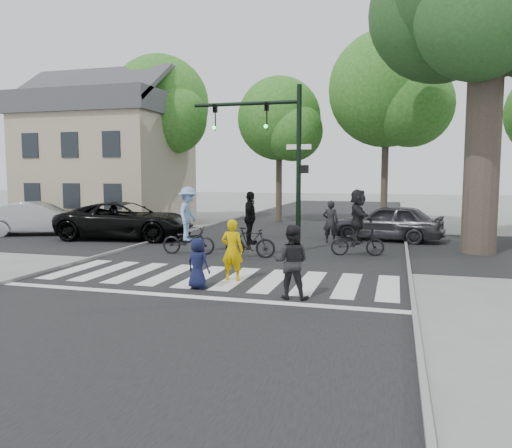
{
  "coord_description": "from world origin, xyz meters",
  "views": [
    {
      "loc": [
        4.64,
        -11.66,
        2.85
      ],
      "look_at": [
        0.5,
        3.0,
        1.3
      ],
      "focal_mm": 35.0,
      "sensor_mm": 36.0,
      "label": 1
    }
  ],
  "objects": [
    {
      "name": "curb_left",
      "position": [
        -5.05,
        5.0,
        0.05
      ],
      "size": [
        0.1,
        70.0,
        0.1
      ],
      "primitive_type": "cube",
      "color": "gray",
      "rests_on": "ground"
    },
    {
      "name": "house",
      "position": [
        -11.49,
        13.98,
        3.8
      ],
      "size": [
        8.4,
        8.1,
        8.82
      ],
      "color": "tan",
      "rests_on": "ground"
    },
    {
      "name": "curb_right",
      "position": [
        5.05,
        5.0,
        0.05
      ],
      "size": [
        0.1,
        70.0,
        0.1
      ],
      "primitive_type": "cube",
      "color": "gray",
      "rests_on": "ground"
    },
    {
      "name": "traffic_signal",
      "position": [
        0.35,
        6.2,
        3.9
      ],
      "size": [
        4.45,
        0.29,
        6.0
      ],
      "color": "black",
      "rests_on": "ground"
    },
    {
      "name": "road_stem",
      "position": [
        0.0,
        5.0,
        0.01
      ],
      "size": [
        10.0,
        70.0,
        0.01
      ],
      "primitive_type": "cube",
      "color": "black",
      "rests_on": "ground"
    },
    {
      "name": "bg_tree_2",
      "position": [
        -1.76,
        16.62,
        5.78
      ],
      "size": [
        5.04,
        4.8,
        8.4
      ],
      "color": "brown",
      "rests_on": "ground"
    },
    {
      "name": "bg_tree_0",
      "position": [
        -13.74,
        16.0,
        6.14
      ],
      "size": [
        5.46,
        5.2,
        8.97
      ],
      "color": "brown",
      "rests_on": "ground"
    },
    {
      "name": "cyclist_right",
      "position": [
        3.37,
        5.76,
        1.03
      ],
      "size": [
        1.9,
        1.76,
        2.31
      ],
      "color": "black",
      "rests_on": "ground"
    },
    {
      "name": "bystander_dark",
      "position": [
        2.06,
        8.73,
        0.88
      ],
      "size": [
        0.65,
        0.43,
        1.75
      ],
      "primitive_type": "imported",
      "rotation": [
        0.0,
        0.0,
        3.12
      ],
      "color": "black",
      "rests_on": "ground"
    },
    {
      "name": "crosswalk",
      "position": [
        0.0,
        0.66,
        0.01
      ],
      "size": [
        10.0,
        3.85,
        0.01
      ],
      "color": "silver",
      "rests_on": "ground"
    },
    {
      "name": "car_silver",
      "position": [
        -11.35,
        7.76,
        0.77
      ],
      "size": [
        4.94,
        3.33,
        1.54
      ],
      "primitive_type": "imported",
      "rotation": [
        0.0,
        0.0,
        1.97
      ],
      "color": "#A6A6AB",
      "rests_on": "ground"
    },
    {
      "name": "pedestrian_adult",
      "position": [
        2.38,
        -0.7,
        0.85
      ],
      "size": [
        0.83,
        0.65,
        1.7
      ],
      "primitive_type": "imported",
      "rotation": [
        0.0,
        0.0,
        3.15
      ],
      "color": "black",
      "rests_on": "ground"
    },
    {
      "name": "cyclist_left",
      "position": [
        -2.39,
        4.48,
        1.03
      ],
      "size": [
        1.94,
        1.29,
        2.38
      ],
      "color": "black",
      "rests_on": "ground"
    },
    {
      "name": "pedestrian_woman",
      "position": [
        0.48,
        0.75,
        0.82
      ],
      "size": [
        0.61,
        0.4,
        1.65
      ],
      "primitive_type": "imported",
      "rotation": [
        0.0,
        0.0,
        3.16
      ],
      "color": "#D1A500",
      "rests_on": "ground"
    },
    {
      "name": "bg_tree_3",
      "position": [
        4.31,
        15.27,
        6.94
      ],
      "size": [
        6.3,
        6.0,
        10.2
      ],
      "color": "brown",
      "rests_on": "ground"
    },
    {
      "name": "bg_tree_1",
      "position": [
        -8.7,
        15.48,
        6.65
      ],
      "size": [
        6.09,
        5.8,
        9.8
      ],
      "color": "brown",
      "rests_on": "ground"
    },
    {
      "name": "road_cross",
      "position": [
        0.0,
        8.0,
        0.01
      ],
      "size": [
        70.0,
        10.0,
        0.01
      ],
      "primitive_type": "cube",
      "color": "black",
      "rests_on": "ground"
    },
    {
      "name": "car_suv",
      "position": [
        -6.64,
        7.54,
        0.81
      ],
      "size": [
        6.11,
        3.39,
        1.62
      ],
      "primitive_type": "imported",
      "rotation": [
        0.0,
        0.0,
        1.7
      ],
      "color": "black",
      "rests_on": "ground"
    },
    {
      "name": "pedestrian_child",
      "position": [
        -0.04,
        -0.37,
        0.64
      ],
      "size": [
        0.71,
        0.56,
        1.27
      ],
      "primitive_type": "imported",
      "rotation": [
        0.0,
        0.0,
        2.87
      ],
      "color": "#101534",
      "rests_on": "ground"
    },
    {
      "name": "ground",
      "position": [
        0.0,
        0.0,
        0.0
      ],
      "size": [
        120.0,
        120.0,
        0.0
      ],
      "primitive_type": "plane",
      "color": "gray",
      "rests_on": "ground"
    },
    {
      "name": "cyclist_mid",
      "position": [
        -0.1,
        4.39,
        0.92
      ],
      "size": [
        1.75,
        1.07,
        2.25
      ],
      "color": "black",
      "rests_on": "ground"
    },
    {
      "name": "car_grey",
      "position": [
        4.3,
        10.13,
        0.78
      ],
      "size": [
        4.83,
        2.65,
        1.56
      ],
      "primitive_type": "imported",
      "rotation": [
        0.0,
        0.0,
        -1.76
      ],
      "color": "#313036",
      "rests_on": "ground"
    }
  ]
}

